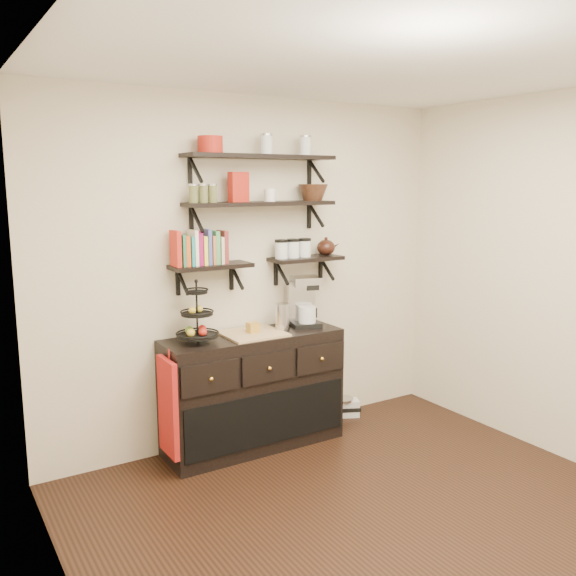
% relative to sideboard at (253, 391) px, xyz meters
% --- Properties ---
extents(floor, '(3.50, 3.50, 0.00)m').
position_rel_sideboard_xyz_m(floor, '(0.14, -1.51, -0.45)').
color(floor, black).
rests_on(floor, ground).
extents(ceiling, '(3.50, 3.50, 0.02)m').
position_rel_sideboard_xyz_m(ceiling, '(0.14, -1.51, 2.25)').
color(ceiling, white).
rests_on(ceiling, back_wall).
extents(back_wall, '(3.50, 0.02, 2.70)m').
position_rel_sideboard_xyz_m(back_wall, '(0.14, 0.24, 0.90)').
color(back_wall, beige).
rests_on(back_wall, ground).
extents(left_wall, '(0.02, 3.50, 2.70)m').
position_rel_sideboard_xyz_m(left_wall, '(-1.61, -1.51, 0.90)').
color(left_wall, beige).
rests_on(left_wall, ground).
extents(shelf_top, '(1.20, 0.27, 0.23)m').
position_rel_sideboard_xyz_m(shelf_top, '(0.14, 0.10, 1.78)').
color(shelf_top, black).
rests_on(shelf_top, back_wall).
extents(shelf_mid, '(1.20, 0.27, 0.23)m').
position_rel_sideboard_xyz_m(shelf_mid, '(0.14, 0.10, 1.43)').
color(shelf_mid, black).
rests_on(shelf_mid, back_wall).
extents(shelf_low_left, '(0.60, 0.25, 0.23)m').
position_rel_sideboard_xyz_m(shelf_low_left, '(-0.28, 0.12, 0.98)').
color(shelf_low_left, black).
rests_on(shelf_low_left, back_wall).
extents(shelf_low_right, '(0.60, 0.25, 0.23)m').
position_rel_sideboard_xyz_m(shelf_low_right, '(0.56, 0.12, 0.98)').
color(shelf_low_right, black).
rests_on(shelf_low_right, back_wall).
extents(cookbooks, '(0.43, 0.15, 0.26)m').
position_rel_sideboard_xyz_m(cookbooks, '(-0.34, 0.12, 1.11)').
color(cookbooks, red).
rests_on(cookbooks, shelf_low_left).
extents(glass_canisters, '(0.32, 0.10, 0.13)m').
position_rel_sideboard_xyz_m(glass_canisters, '(0.44, 0.12, 1.06)').
color(glass_canisters, silver).
rests_on(glass_canisters, shelf_low_right).
extents(sideboard, '(1.40, 0.50, 0.92)m').
position_rel_sideboard_xyz_m(sideboard, '(0.00, 0.00, 0.00)').
color(sideboard, black).
rests_on(sideboard, floor).
extents(fruit_stand, '(0.30, 0.30, 0.44)m').
position_rel_sideboard_xyz_m(fruit_stand, '(-0.45, 0.00, 0.60)').
color(fruit_stand, black).
rests_on(fruit_stand, sideboard).
extents(candle, '(0.08, 0.08, 0.08)m').
position_rel_sideboard_xyz_m(candle, '(0.00, 0.00, 0.50)').
color(candle, '#AD7D28').
rests_on(candle, sideboard).
extents(coffee_maker, '(0.27, 0.27, 0.41)m').
position_rel_sideboard_xyz_m(coffee_maker, '(0.48, 0.03, 0.64)').
color(coffee_maker, black).
rests_on(coffee_maker, sideboard).
extents(thermal_carafe, '(0.11, 0.11, 0.22)m').
position_rel_sideboard_xyz_m(thermal_carafe, '(0.25, -0.02, 0.56)').
color(thermal_carafe, silver).
rests_on(thermal_carafe, sideboard).
extents(apron, '(0.04, 0.30, 0.69)m').
position_rel_sideboard_xyz_m(apron, '(-0.73, -0.10, 0.04)').
color(apron, maroon).
rests_on(apron, sideboard).
extents(radio, '(0.31, 0.25, 0.16)m').
position_rel_sideboard_xyz_m(radio, '(0.97, 0.13, -0.37)').
color(radio, silver).
rests_on(radio, floor).
extents(recipe_box, '(0.17, 0.09, 0.22)m').
position_rel_sideboard_xyz_m(recipe_box, '(-0.05, 0.10, 1.56)').
color(recipe_box, '#A61E13').
rests_on(recipe_box, shelf_mid).
extents(walnut_bowl, '(0.24, 0.24, 0.13)m').
position_rel_sideboard_xyz_m(walnut_bowl, '(0.61, 0.10, 1.51)').
color(walnut_bowl, black).
rests_on(walnut_bowl, shelf_mid).
extents(ramekins, '(0.09, 0.09, 0.10)m').
position_rel_sideboard_xyz_m(ramekins, '(0.21, 0.10, 1.50)').
color(ramekins, white).
rests_on(ramekins, shelf_mid).
extents(teapot, '(0.21, 0.16, 0.15)m').
position_rel_sideboard_xyz_m(teapot, '(0.76, 0.12, 1.07)').
color(teapot, black).
rests_on(teapot, shelf_low_right).
extents(red_pot, '(0.18, 0.18, 0.12)m').
position_rel_sideboard_xyz_m(red_pot, '(-0.27, 0.10, 1.86)').
color(red_pot, '#A61E13').
rests_on(red_pot, shelf_top).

